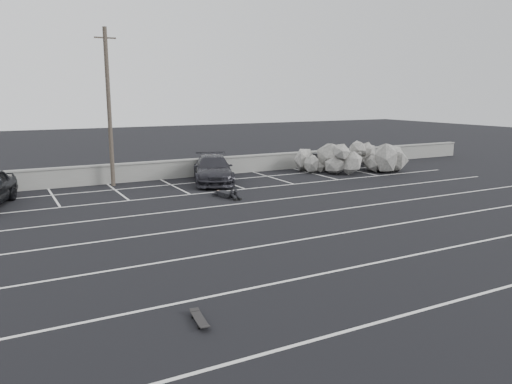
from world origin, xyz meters
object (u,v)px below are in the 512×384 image
trash_bin (317,161)px  skateboard (200,319)px  riprap_pile (358,161)px  car_right (213,169)px  person (224,192)px  utility_pole (109,108)px

trash_bin → skateboard: (-15.34, -17.58, -0.42)m
trash_bin → riprap_pile: riprap_pile is taller
car_right → person: car_right is taller
riprap_pile → car_right: bearing=176.9°
utility_pole → riprap_pile: size_ratio=1.22×
riprap_pile → skateboard: size_ratio=7.94×
car_right → skateboard: car_right is taller
riprap_pile → utility_pole: bearing=171.8°
riprap_pile → person: size_ratio=2.72×
car_right → riprap_pile: (9.73, -0.53, -0.11)m
car_right → riprap_pile: 9.75m
person → skateboard: 13.42m
riprap_pile → skateboard: 22.71m
car_right → trash_bin: (8.24, 1.82, -0.24)m
riprap_pile → person: (-10.80, -3.25, -0.39)m
car_right → person: size_ratio=2.07×
utility_pole → person: bearing=-53.1°
person → riprap_pile: bearing=7.3°
trash_bin → skateboard: bearing=-131.1°
utility_pole → person: (4.05, -5.40, -3.91)m
utility_pole → skateboard: (-1.98, -17.39, -4.06)m
trash_bin → person: (-9.31, -5.59, -0.26)m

